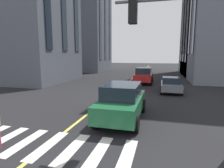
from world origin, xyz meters
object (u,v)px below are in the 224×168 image
object	(u,v)px
car_grey_mid	(171,85)
car_red_trailing	(144,75)
car_green_parked_b	(122,101)
traffic_light_mast	(195,38)

from	to	relation	value
car_grey_mid	car_red_trailing	bearing A→B (deg)	30.04
car_green_parked_b	traffic_light_mast	world-z (taller)	traffic_light_mast
traffic_light_mast	car_green_parked_b	bearing A→B (deg)	54.78
car_green_parked_b	car_red_trailing	bearing A→B (deg)	0.46
car_green_parked_b	car_grey_mid	distance (m)	8.73
car_green_parked_b	car_red_trailing	distance (m)	13.33
car_red_trailing	traffic_light_mast	size ratio (longest dim) A/B	0.85
car_red_trailing	traffic_light_mast	bearing A→B (deg)	-168.60
car_grey_mid	traffic_light_mast	size ratio (longest dim) A/B	0.71
car_grey_mid	traffic_light_mast	bearing A→B (deg)	-178.97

